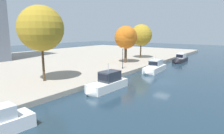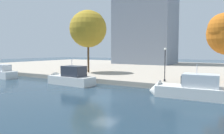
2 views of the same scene
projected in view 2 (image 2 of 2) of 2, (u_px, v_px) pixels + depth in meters
ground_plane at (105, 98)px, 21.76m from camera, size 220.00×220.00×0.00m
dock_promenade at (182, 69)px, 51.86m from camera, size 120.00×55.00×0.72m
motor_yacht_0 at (0, 74)px, 39.00m from camera, size 8.63×2.79×4.22m
motor_yacht_1 at (69, 79)px, 30.85m from camera, size 8.15×2.86×4.85m
motor_yacht_2 at (189, 91)px, 22.16m from camera, size 8.80×3.15×4.46m
mooring_bollard_0 at (2, 69)px, 44.62m from camera, size 0.26×0.26×0.79m
lamp_post at (165, 63)px, 28.74m from camera, size 0.33×0.33×4.60m
tree_0 at (89, 28)px, 40.64m from camera, size 7.11×7.11×11.97m
office_tower at (146, 8)px, 68.75m from camera, size 18.39×13.40×38.73m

